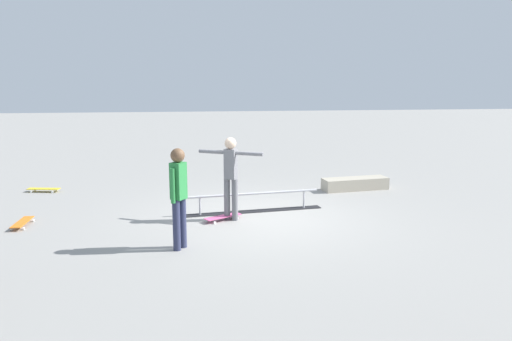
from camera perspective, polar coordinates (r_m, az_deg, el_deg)
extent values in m
plane|color=gray|center=(10.57, 0.43, -5.35)|extent=(60.00, 60.00, 0.00)
cube|color=black|center=(11.06, -0.30, -4.58)|extent=(3.06, 0.66, 0.01)
cylinder|color=#B7B7BC|center=(11.34, 5.37, -3.22)|extent=(0.04, 0.04, 0.40)
cylinder|color=#B7B7BC|center=(10.79, -6.28, -3.97)|extent=(0.04, 0.04, 0.40)
cylinder|color=#B7B7BC|center=(10.96, -0.31, -2.60)|extent=(2.87, 0.45, 0.05)
cube|color=#B2A893|center=(13.33, 11.01, -1.46)|extent=(1.75, 0.72, 0.30)
cylinder|color=slate|center=(10.33, -2.38, -3.28)|extent=(0.17, 0.17, 0.85)
cylinder|color=slate|center=(10.39, -3.25, -3.21)|extent=(0.17, 0.17, 0.85)
cube|color=slate|center=(10.21, -2.86, 0.73)|extent=(0.29, 0.27, 0.61)
sphere|color=beige|center=(10.14, -2.88, 3.06)|extent=(0.23, 0.23, 0.23)
cylinder|color=slate|center=(10.03, -0.77, 1.90)|extent=(0.55, 0.32, 0.08)
cylinder|color=slate|center=(10.32, -4.91, 2.11)|extent=(0.55, 0.32, 0.08)
cube|color=#E05993|center=(10.42, -3.72, -5.15)|extent=(0.79, 0.58, 0.02)
cylinder|color=white|center=(10.67, -2.84, -5.05)|extent=(0.06, 0.05, 0.05)
cylinder|color=white|center=(10.49, -2.12, -5.33)|extent=(0.06, 0.05, 0.05)
cylinder|color=white|center=(10.39, -5.32, -5.53)|extent=(0.06, 0.05, 0.05)
cylinder|color=white|center=(10.20, -4.63, -5.83)|extent=(0.06, 0.05, 0.05)
cylinder|color=#2D3351|center=(8.83, -8.20, -5.79)|extent=(0.18, 0.18, 0.87)
cylinder|color=#2D3351|center=(8.69, -8.88, -6.07)|extent=(0.18, 0.18, 0.87)
cube|color=#2D8C42|center=(8.58, -8.68, -1.14)|extent=(0.29, 0.30, 0.62)
sphere|color=brown|center=(8.50, -8.76, 1.68)|extent=(0.24, 0.24, 0.24)
cylinder|color=#2D8C42|center=(8.71, -8.06, -1.32)|extent=(0.11, 0.11, 0.58)
cylinder|color=#2D8C42|center=(8.47, -9.28, -1.70)|extent=(0.11, 0.11, 0.58)
cube|color=orange|center=(11.02, -24.66, -5.25)|extent=(0.22, 0.81, 0.02)
cylinder|color=white|center=(11.32, -24.74, -5.12)|extent=(0.03, 0.05, 0.05)
cylinder|color=white|center=(11.24, -23.63, -5.14)|extent=(0.03, 0.05, 0.05)
cylinder|color=white|center=(10.83, -25.69, -5.90)|extent=(0.03, 0.05, 0.05)
cylinder|color=white|center=(10.75, -24.53, -5.92)|extent=(0.03, 0.05, 0.05)
cube|color=yellow|center=(13.91, -22.65, -1.90)|extent=(0.82, 0.33, 0.02)
cylinder|color=white|center=(13.94, -23.85, -2.19)|extent=(0.06, 0.04, 0.05)
cylinder|color=white|center=(14.14, -23.44, -1.98)|extent=(0.06, 0.04, 0.05)
cylinder|color=white|center=(13.71, -21.81, -2.25)|extent=(0.06, 0.04, 0.05)
cylinder|color=white|center=(13.91, -21.42, -2.04)|extent=(0.06, 0.04, 0.05)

